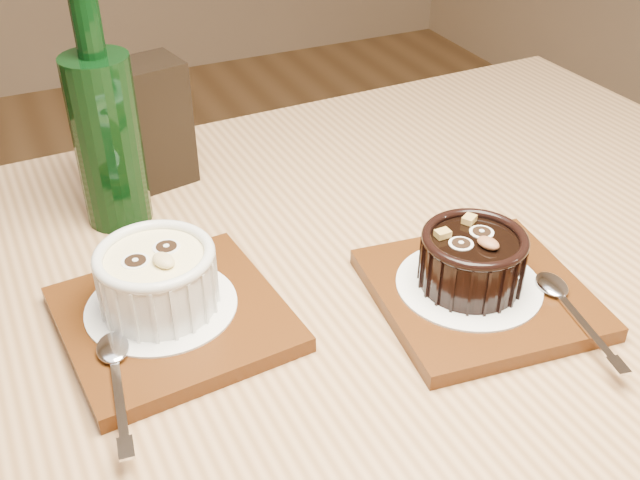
# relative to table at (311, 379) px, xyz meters

# --- Properties ---
(table) EXTENTS (1.23, 0.84, 0.75)m
(table) POSITION_rel_table_xyz_m (0.00, 0.00, 0.00)
(table) COLOR #976A41
(table) RESTS_ON ground
(tray_left) EXTENTS (0.19, 0.19, 0.01)m
(tray_left) POSITION_rel_table_xyz_m (-0.12, 0.02, 0.10)
(tray_left) COLOR #52280D
(tray_left) RESTS_ON table
(doily_left) EXTENTS (0.13, 0.13, 0.00)m
(doily_left) POSITION_rel_table_xyz_m (-0.12, 0.04, 0.11)
(doily_left) COLOR white
(doily_left) RESTS_ON tray_left
(ramekin_white) EXTENTS (0.10, 0.10, 0.06)m
(ramekin_white) POSITION_rel_table_xyz_m (-0.12, 0.04, 0.14)
(ramekin_white) COLOR silver
(ramekin_white) RESTS_ON doily_left
(spoon_left) EXTENTS (0.04, 0.14, 0.01)m
(spoon_left) POSITION_rel_table_xyz_m (-0.18, -0.04, 0.11)
(spoon_left) COLOR silver
(spoon_left) RESTS_ON tray_left
(tray_right) EXTENTS (0.20, 0.20, 0.01)m
(tray_right) POSITION_rel_table_xyz_m (0.14, -0.06, 0.10)
(tray_right) COLOR #52280D
(tray_right) RESTS_ON table
(doily_right) EXTENTS (0.13, 0.13, 0.00)m
(doily_right) POSITION_rel_table_xyz_m (0.13, -0.05, 0.11)
(doily_right) COLOR white
(doily_right) RESTS_ON tray_right
(ramekin_dark) EXTENTS (0.09, 0.09, 0.06)m
(ramekin_dark) POSITION_rel_table_xyz_m (0.13, -0.05, 0.14)
(ramekin_dark) COLOR black
(ramekin_dark) RESTS_ON doily_right
(spoon_right) EXTENTS (0.05, 0.14, 0.01)m
(spoon_right) POSITION_rel_table_xyz_m (0.19, -0.12, 0.11)
(spoon_right) COLOR silver
(spoon_right) RESTS_ON tray_right
(condiment_stand) EXTENTS (0.11, 0.08, 0.14)m
(condiment_stand) POSITION_rel_table_xyz_m (-0.08, 0.28, 0.16)
(condiment_stand) COLOR black
(condiment_stand) RESTS_ON table
(green_bottle) EXTENTS (0.07, 0.07, 0.25)m
(green_bottle) POSITION_rel_table_xyz_m (-0.12, 0.22, 0.19)
(green_bottle) COLOR black
(green_bottle) RESTS_ON table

